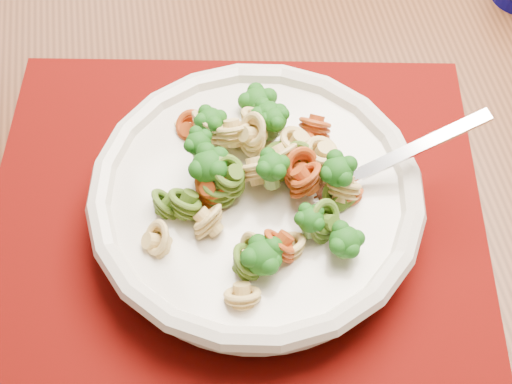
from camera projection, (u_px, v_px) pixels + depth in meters
name	position (u px, v px, depth m)	size (l,w,h in m)	color
dining_table	(153.00, 186.00, 0.74)	(1.63, 1.28, 0.71)	#552D18
placemat	(236.00, 202.00, 0.61)	(0.42, 0.33, 0.00)	#4E0303
pasta_bowl	(256.00, 198.00, 0.58)	(0.27, 0.27, 0.05)	silver
pasta_broccoli_heap	(256.00, 188.00, 0.57)	(0.23, 0.23, 0.06)	tan
fork	(331.00, 187.00, 0.57)	(0.19, 0.02, 0.01)	silver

